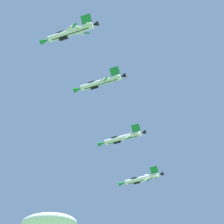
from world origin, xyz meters
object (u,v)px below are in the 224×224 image
(fighter_jet_lead, at_px, (70,33))
(fighter_jet_left_outer, at_px, (141,179))
(fighter_jet_left_wing, at_px, (100,83))
(fighter_jet_right_wing, at_px, (122,138))

(fighter_jet_lead, xyz_separation_m, fighter_jet_left_outer, (16.57, 60.55, 1.26))
(fighter_jet_lead, relative_size, fighter_jet_left_wing, 1.00)
(fighter_jet_right_wing, xyz_separation_m, fighter_jet_left_outer, (5.49, 19.36, -0.92))
(fighter_jet_left_wing, height_order, fighter_jet_left_outer, fighter_jet_left_wing)
(fighter_jet_left_outer, bearing_deg, fighter_jet_lead, -178.68)
(fighter_jet_left_wing, height_order, fighter_jet_right_wing, fighter_jet_left_wing)
(fighter_jet_lead, bearing_deg, fighter_jet_left_outer, 1.32)
(fighter_jet_lead, xyz_separation_m, fighter_jet_right_wing, (11.07, 41.20, 2.18))
(fighter_jet_left_wing, bearing_deg, fighter_jet_lead, 179.71)
(fighter_jet_right_wing, distance_m, fighter_jet_left_outer, 20.14)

